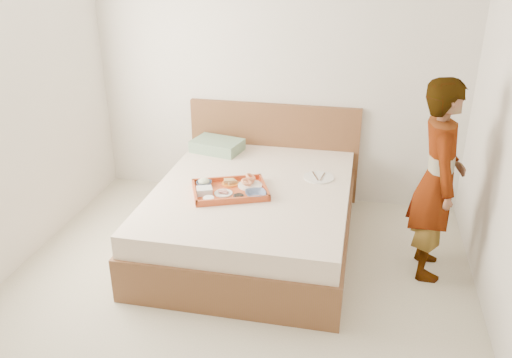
{
  "coord_description": "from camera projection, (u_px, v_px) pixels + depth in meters",
  "views": [
    {
      "loc": [
        0.82,
        -2.79,
        2.36
      ],
      "look_at": [
        0.04,
        0.9,
        0.65
      ],
      "focal_mm": 36.99,
      "sensor_mm": 36.0,
      "label": 1
    }
  ],
  "objects": [
    {
      "name": "bread_plate",
      "position": [
        230.0,
        183.0,
        4.3
      ],
      "size": [
        0.18,
        0.18,
        0.01
      ],
      "primitive_type": "cylinder",
      "rotation": [
        0.0,
        0.0,
        0.39
      ],
      "color": "orange",
      "rests_on": "tray"
    },
    {
      "name": "ground",
      "position": [
        224.0,
        318.0,
        3.62
      ],
      "size": [
        3.5,
        4.0,
        0.01
      ],
      "primitive_type": "cube",
      "color": "beige",
      "rests_on": "ground"
    },
    {
      "name": "tray",
      "position": [
        230.0,
        190.0,
        4.18
      ],
      "size": [
        0.69,
        0.61,
        0.05
      ],
      "primitive_type": "cube",
      "rotation": [
        0.0,
        0.0,
        0.39
      ],
      "color": "#B53617",
      "rests_on": "bed"
    },
    {
      "name": "bed",
      "position": [
        253.0,
        216.0,
        4.4
      ],
      "size": [
        1.65,
        2.0,
        0.53
      ],
      "primitive_type": "cube",
      "color": "brown",
      "rests_on": "ground"
    },
    {
      "name": "prawn_plate",
      "position": [
        250.0,
        185.0,
        4.27
      ],
      "size": [
        0.26,
        0.26,
        0.01
      ],
      "primitive_type": "cylinder",
      "rotation": [
        0.0,
        0.0,
        0.39
      ],
      "color": "white",
      "rests_on": "tray"
    },
    {
      "name": "person",
      "position": [
        438.0,
        180.0,
        3.85
      ],
      "size": [
        0.38,
        0.57,
        1.53
      ],
      "primitive_type": "imported",
      "rotation": [
        0.0,
        0.0,
        1.61
      ],
      "color": "white",
      "rests_on": "ground"
    },
    {
      "name": "navy_bowl_big",
      "position": [
        256.0,
        194.0,
        4.09
      ],
      "size": [
        0.21,
        0.21,
        0.04
      ],
      "primitive_type": "imported",
      "rotation": [
        0.0,
        0.0,
        0.39
      ],
      "color": "#18254E",
      "rests_on": "tray"
    },
    {
      "name": "plastic_tub",
      "position": [
        204.0,
        191.0,
        4.13
      ],
      "size": [
        0.15,
        0.14,
        0.05
      ],
      "primitive_type": "cube",
      "rotation": [
        0.0,
        0.0,
        0.39
      ],
      "color": "silver",
      "rests_on": "tray"
    },
    {
      "name": "meat_plate",
      "position": [
        223.0,
        193.0,
        4.14
      ],
      "size": [
        0.19,
        0.19,
        0.01
      ],
      "primitive_type": "cylinder",
      "rotation": [
        0.0,
        0.0,
        0.39
      ],
      "color": "white",
      "rests_on": "tray"
    },
    {
      "name": "pillow",
      "position": [
        217.0,
        146.0,
        5.0
      ],
      "size": [
        0.51,
        0.4,
        0.11
      ],
      "primitive_type": "cube",
      "rotation": [
        0.0,
        0.0,
        -0.22
      ],
      "color": "gray",
      "rests_on": "bed"
    },
    {
      "name": "wall_back",
      "position": [
        277.0,
        66.0,
        4.86
      ],
      "size": [
        3.5,
        0.01,
        2.6
      ],
      "primitive_type": "cube",
      "color": "silver",
      "rests_on": "ground"
    },
    {
      "name": "salad_bowl",
      "position": [
        204.0,
        184.0,
        4.26
      ],
      "size": [
        0.17,
        0.17,
        0.04
      ],
      "primitive_type": "imported",
      "rotation": [
        0.0,
        0.0,
        0.39
      ],
      "color": "#18254E",
      "rests_on": "tray"
    },
    {
      "name": "cheese_round",
      "position": [
        209.0,
        199.0,
        4.02
      ],
      "size": [
        0.11,
        0.11,
        0.03
      ],
      "primitive_type": "cylinder",
      "rotation": [
        0.0,
        0.0,
        0.39
      ],
      "color": "white",
      "rests_on": "tray"
    },
    {
      "name": "sauce_dish",
      "position": [
        239.0,
        197.0,
        4.05
      ],
      "size": [
        0.11,
        0.11,
        0.03
      ],
      "primitive_type": "cylinder",
      "rotation": [
        0.0,
        0.0,
        0.39
      ],
      "color": "black",
      "rests_on": "tray"
    },
    {
      "name": "headboard",
      "position": [
        274.0,
        151.0,
        5.18
      ],
      "size": [
        1.65,
        0.06,
        0.95
      ],
      "primitive_type": "cube",
      "color": "brown",
      "rests_on": "ground"
    },
    {
      "name": "dinner_plate",
      "position": [
        319.0,
        177.0,
        4.45
      ],
      "size": [
        0.27,
        0.27,
        0.01
      ],
      "primitive_type": "cylinder",
      "rotation": [
        0.0,
        0.0,
        0.05
      ],
      "color": "white",
      "rests_on": "bed"
    }
  ]
}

